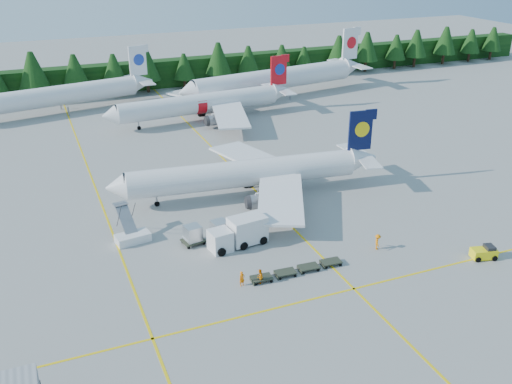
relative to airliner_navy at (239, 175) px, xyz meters
name	(u,v)px	position (x,y,z in m)	size (l,w,h in m)	color
ground	(273,271)	(-3.32, -18.65, -3.12)	(320.00, 320.00, 0.00)	gray
taxi_stripe_a	(105,214)	(-17.32, 1.35, -3.11)	(0.25, 120.00, 0.01)	yellow
taxi_stripe_b	(254,189)	(2.68, 1.35, -3.11)	(0.25, 120.00, 0.01)	yellow
taxi_stripe_cross	(299,302)	(-3.32, -24.65, -3.11)	(80.00, 0.25, 0.01)	yellow
treeline_hedge	(124,77)	(-3.32, 63.35, -0.12)	(220.00, 4.00, 6.00)	black
airliner_navy	(239,175)	(0.00, 0.00, 0.00)	(35.64, 29.19, 10.37)	silver
airliner_red	(196,104)	(4.65, 34.53, 0.07)	(36.48, 29.91, 10.61)	silver
airliner_far_left	(47,97)	(-20.58, 49.28, 0.43)	(38.51, 10.95, 11.32)	silver
airliner_far_right	(269,80)	(23.49, 44.17, 0.95)	(44.29, 11.34, 12.96)	silver
airstairs	(132,235)	(-15.53, -6.68, -2.38)	(4.02, 5.46, 3.40)	silver
service_truck	(238,233)	(-4.79, -12.23, -1.55)	(6.83, 3.24, 3.17)	white
baggage_tug	(484,252)	(18.62, -24.86, -2.43)	(2.87, 1.99, 1.40)	yellow
dolly_train	(297,269)	(-1.19, -19.87, -2.72)	(10.15, 1.53, 0.12)	#2D3325
uld_pair	(206,231)	(-7.76, -10.07, -1.85)	(5.87, 2.29, 1.88)	#2D3325
crew_a	(242,279)	(-7.27, -19.93, -2.33)	(0.58, 0.38, 1.58)	orange
crew_b	(260,277)	(-5.50, -20.23, -2.33)	(0.76, 0.60, 1.57)	orange
crew_c	(378,242)	(9.11, -18.87, -2.22)	(0.74, 0.50, 1.80)	orange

